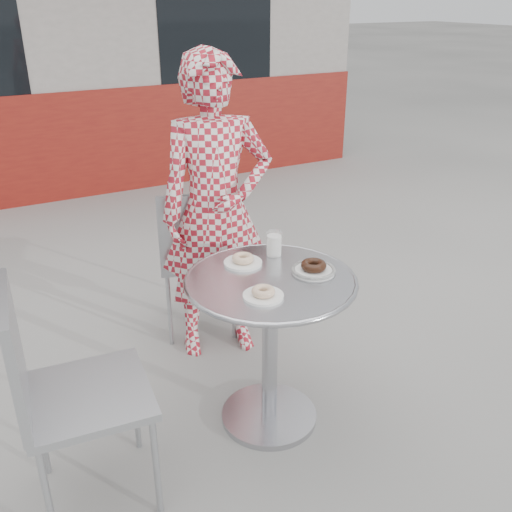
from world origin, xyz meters
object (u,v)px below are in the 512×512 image
plate_near (263,294)px  chair_far (199,285)px  plate_far (243,261)px  plate_checker (313,269)px  chair_left (90,437)px  seated_person (217,212)px  bistro_table (270,315)px  milk_cup (274,244)px

plate_near → chair_far: bearing=82.0°
plate_far → plate_checker: size_ratio=0.89×
chair_left → seated_person: 1.25m
plate_near → bistro_table: bearing=50.3°
chair_far → plate_near: bearing=100.0°
milk_cup → bistro_table: bearing=-123.1°
plate_checker → milk_cup: milk_cup is taller
milk_cup → plate_far: bearing=-174.7°
chair_left → seated_person: bearing=-44.7°
seated_person → plate_checker: size_ratio=8.43×
seated_person → plate_checker: seated_person is taller
plate_far → plate_near: 0.31m
plate_checker → milk_cup: size_ratio=1.65×
plate_checker → plate_near: bearing=-162.5°
bistro_table → chair_left: (-0.81, -0.06, -0.27)m
milk_cup → plate_near: bearing=-125.8°
chair_left → plate_far: (0.78, 0.24, 0.46)m
bistro_table → chair_far: (0.04, 0.90, -0.28)m
seated_person → plate_far: (-0.10, -0.50, -0.05)m
chair_far → plate_far: (-0.08, -0.73, 0.48)m
bistro_table → seated_person: seated_person is taller
seated_person → chair_far: bearing=108.3°
chair_left → plate_near: size_ratio=5.80×
plate_far → plate_near: bearing=-102.2°
chair_left → milk_cup: chair_left is taller
seated_person → plate_near: seated_person is taller
chair_far → plate_near: 1.14m
chair_far → chair_left: bearing=66.5°
plate_near → milk_cup: milk_cup is taller
seated_person → chair_left: bearing=-127.4°
plate_checker → bistro_table: bearing=170.1°
chair_left → plate_far: bearing=-67.4°
chair_far → chair_left: 1.29m
chair_left → plate_near: chair_left is taller
chair_left → seated_person: seated_person is taller
bistro_table → chair_left: size_ratio=0.79×
seated_person → milk_cup: size_ratio=13.93×
seated_person → plate_far: size_ratio=9.48×
seated_person → plate_checker: 0.72m
bistro_table → seated_person: size_ratio=0.46×
plate_checker → chair_far: bearing=99.1°
chair_far → chair_left: chair_left is taller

